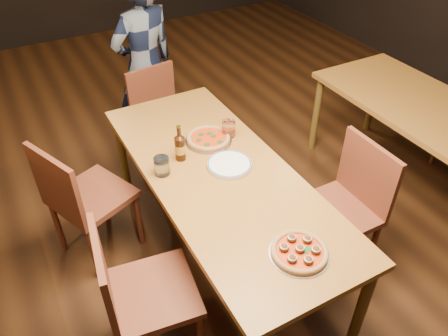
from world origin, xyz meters
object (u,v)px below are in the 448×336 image
amber_glass (229,129)px  chair_end (166,122)px  pizza_meatball (300,251)px  plate_stack (229,165)px  pizza_margherita (208,139)px  chair_main_nw (152,292)px  diner (145,66)px  chair_main_e (335,212)px  table_right (442,124)px  beer_bottle (180,148)px  water_glass (162,166)px  table_main (220,182)px  chair_main_sw (92,195)px

amber_glass → chair_end: bearing=99.9°
pizza_meatball → plate_stack: pizza_meatball is taller
pizza_margherita → plate_stack: (-0.01, -0.30, -0.01)m
chair_main_nw → diner: size_ratio=0.60×
chair_main_e → table_right: bearing=100.0°
beer_bottle → water_glass: bearing=-153.0°
table_main → water_glass: bearing=152.4°
table_main → pizza_margherita: pizza_margherita is taller
plate_stack → diner: 1.46m
water_glass → diner: (0.40, 1.33, -0.01)m
chair_end → chair_main_e: bearing=-79.2°
table_right → chair_main_e: chair_main_e is taller
plate_stack → water_glass: (-0.38, 0.13, 0.04)m
chair_main_nw → beer_bottle: bearing=-28.3°
chair_end → amber_glass: 0.89m
pizza_meatball → diner: 2.21m
beer_bottle → pizza_meatball: bearing=-79.1°
chair_end → amber_glass: (0.14, -0.80, 0.35)m
pizza_meatball → pizza_margherita: (0.05, 1.05, -0.00)m
table_right → amber_glass: size_ratio=18.46×
chair_end → water_glass: size_ratio=7.99×
table_right → chair_end: 2.09m
pizza_margherita → water_glass: 0.43m
chair_main_sw → beer_bottle: 0.69m
table_right → pizza_margherita: size_ratio=6.56×
table_main → chair_end: bearing=85.1°
table_main → amber_glass: 0.41m
pizza_meatball → pizza_margherita: pizza_meatball is taller
table_right → chair_end: (-1.60, 1.32, -0.23)m
chair_main_sw → amber_glass: chair_main_sw is taller
chair_main_e → pizza_margherita: chair_main_e is taller
plate_stack → amber_glass: (0.16, 0.29, 0.04)m
chair_main_sw → water_glass: chair_main_sw is taller
chair_main_nw → table_right: bearing=-77.1°
chair_main_sw → water_glass: bearing=-153.7°
table_right → chair_main_nw: chair_main_nw is taller
pizza_margherita → water_glass: (-0.39, -0.17, 0.04)m
chair_main_nw → pizza_meatball: 0.79m
chair_main_sw → chair_main_e: same height
water_glass → amber_glass: (0.54, 0.16, -0.00)m
table_main → pizza_margherita: size_ratio=6.56×
plate_stack → water_glass: bearing=160.7°
table_right → table_main: bearing=173.3°
pizza_margherita → water_glass: water_glass is taller
plate_stack → beer_bottle: beer_bottle is taller
chair_main_nw → pizza_margherita: chair_main_nw is taller
table_right → chair_main_sw: size_ratio=2.08×
chair_end → pizza_margherita: 0.86m
table_right → pizza_meatball: 1.75m
table_right → pizza_meatball: size_ratio=6.83×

